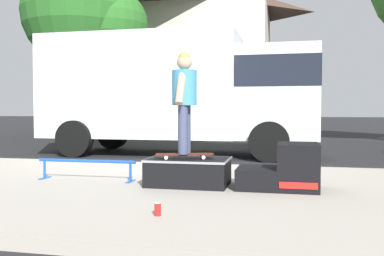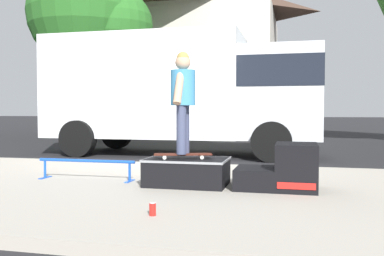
% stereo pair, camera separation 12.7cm
% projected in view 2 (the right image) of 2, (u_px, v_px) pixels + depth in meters
% --- Properties ---
extents(ground_plane, '(140.00, 140.00, 0.00)m').
position_uv_depth(ground_plane, '(163.00, 165.00, 8.89)').
color(ground_plane, black).
extents(sidewalk_slab, '(50.00, 5.00, 0.12)m').
position_uv_depth(sidewalk_slab, '(99.00, 187.00, 5.97)').
color(sidewalk_slab, '#A8A093').
rests_on(sidewalk_slab, ground).
extents(skate_box, '(1.10, 0.75, 0.37)m').
position_uv_depth(skate_box, '(187.00, 171.00, 5.80)').
color(skate_box, black).
rests_on(skate_box, sidewalk_slab).
extents(kicker_ramp, '(1.04, 0.70, 0.60)m').
position_uv_depth(kicker_ramp, '(283.00, 170.00, 5.50)').
color(kicker_ramp, black).
rests_on(kicker_ramp, sidewalk_slab).
extents(grind_rail, '(1.52, 0.28, 0.30)m').
position_uv_depth(grind_rail, '(86.00, 164.00, 6.26)').
color(grind_rail, blue).
rests_on(grind_rail, sidewalk_slab).
extents(skateboard, '(0.80, 0.42, 0.07)m').
position_uv_depth(skateboard, '(183.00, 155.00, 5.76)').
color(skateboard, '#4C1E14').
rests_on(skateboard, skate_box).
extents(skater_kid, '(0.33, 0.71, 1.37)m').
position_uv_depth(skater_kid, '(183.00, 94.00, 5.72)').
color(skater_kid, '#3F4766').
rests_on(skater_kid, skateboard).
extents(soda_can, '(0.07, 0.07, 0.13)m').
position_uv_depth(soda_can, '(153.00, 209.00, 4.12)').
color(soda_can, red).
rests_on(soda_can, sidewalk_slab).
extents(box_truck, '(6.91, 2.63, 3.05)m').
position_uv_depth(box_truck, '(183.00, 89.00, 10.99)').
color(box_truck, silver).
rests_on(box_truck, ground).
extents(street_tree_main, '(4.86, 4.42, 7.13)m').
position_uv_depth(street_tree_main, '(92.00, 16.00, 16.38)').
color(street_tree_main, brown).
rests_on(street_tree_main, ground).
extents(house_behind, '(9.54, 8.22, 8.40)m').
position_uv_depth(house_behind, '(187.00, 52.00, 22.38)').
color(house_behind, beige).
rests_on(house_behind, ground).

